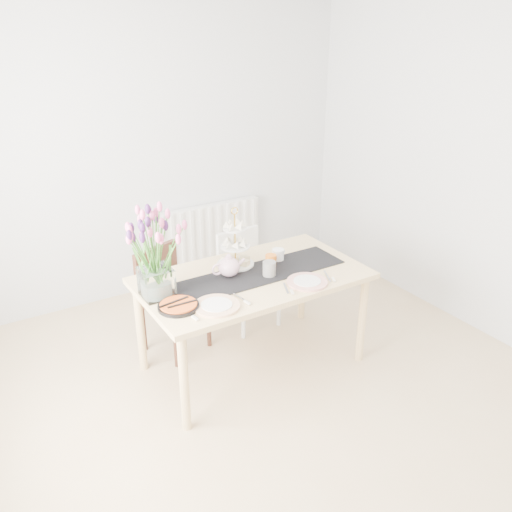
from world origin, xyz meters
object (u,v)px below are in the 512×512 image
dining_table (253,285)px  plate_left (217,306)px  radiator (204,235)px  cake_stand (235,251)px  tulip_vase (153,240)px  mug_grey (269,269)px  tart_tin (178,306)px  mug_orange (271,261)px  cream_jug (278,255)px  chair_brown (167,292)px  teapot (229,267)px  plate_right (307,282)px  chair_white (244,271)px

dining_table → plate_left: (-0.43, -0.26, 0.08)m
radiator → cake_stand: size_ratio=2.99×
tulip_vase → mug_grey: 0.87m
tart_tin → mug_orange: 0.86m
radiator → plate_left: 2.02m
cream_jug → tart_tin: (-0.94, -0.28, -0.03)m
cake_stand → mug_grey: size_ratio=3.62×
chair_brown → teapot: size_ratio=3.34×
cake_stand → mug_grey: cake_stand is taller
tart_tin → mug_orange: bearing=14.1°
dining_table → mug_orange: size_ratio=16.76×
cake_stand → mug_grey: 0.31m
plate_left → plate_right: 0.69m
mug_orange → tart_tin: bearing=172.8°
radiator → chair_brown: bearing=-129.8°
dining_table → tulip_vase: (-0.69, 0.07, 0.47)m
chair_white → mug_grey: 0.79m
dining_table → plate_right: size_ratio=5.64×
tulip_vase → mug_grey: size_ratio=6.45×
teapot → plate_left: 0.44m
cake_stand → plate_right: size_ratio=1.41×
chair_brown → tart_tin: (-0.22, -0.73, 0.29)m
mug_orange → plate_left: size_ratio=0.32×
chair_brown → cream_jug: cream_jug is taller
chair_white → plate_left: (-0.72, -0.88, 0.30)m
tart_tin → cream_jug: bearing=16.3°
cream_jug → tart_tin: cream_jug is taller
mug_orange → dining_table: bearing=175.1°
dining_table → mug_grey: (0.10, -0.07, 0.13)m
tulip_vase → tart_tin: (0.05, -0.22, -0.38)m
mug_grey → plate_left: bearing=161.7°
tulip_vase → cake_stand: (0.67, 0.14, -0.28)m
cream_jug → tart_tin: size_ratio=0.34×
cake_stand → cream_jug: (0.32, -0.09, -0.07)m
mug_orange → plate_left: (-0.62, -0.32, -0.04)m
radiator → tulip_vase: size_ratio=1.68×
cake_stand → cream_jug: size_ratio=4.43×
radiator → cream_jug: bearing=-93.6°
plate_right → tulip_vase: bearing=159.0°
mug_grey → plate_left: mug_grey is taller
radiator → plate_right: 1.88m
plate_left → chair_brown: bearing=89.7°
cream_jug → mug_orange: 0.13m
mug_orange → plate_right: 0.36m
mug_grey → plate_left: size_ratio=0.37×
cake_stand → mug_orange: cake_stand is taller
mug_grey → mug_orange: 0.16m
plate_left → tart_tin: bearing=152.4°
radiator → mug_orange: (-0.20, -1.50, 0.35)m
chair_brown → cake_stand: 0.67m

